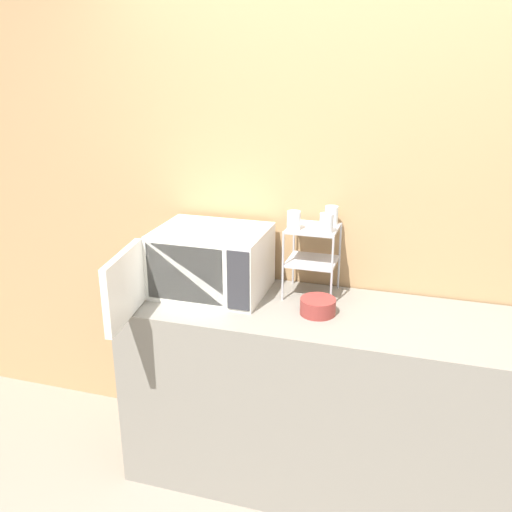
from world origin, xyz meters
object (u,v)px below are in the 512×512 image
at_px(glass_front_left, 294,221).
at_px(glass_back_right, 331,215).
at_px(microwave, 208,262).
at_px(dish_rack, 312,247).
at_px(glass_front_right, 326,223).
at_px(bowl, 318,307).

relative_size(glass_front_left, glass_back_right, 1.00).
relative_size(microwave, glass_back_right, 9.25).
distance_m(glass_front_left, glass_back_right, 0.20).
xyz_separation_m(microwave, dish_rack, (0.47, 0.12, 0.08)).
relative_size(dish_rack, glass_front_left, 3.85).
height_order(microwave, glass_back_right, glass_back_right).
height_order(glass_front_left, glass_back_right, same).
bearing_deg(microwave, glass_front_left, 7.58).
distance_m(glass_back_right, glass_front_right, 0.13).
distance_m(glass_back_right, bowl, 0.43).
distance_m(dish_rack, glass_back_right, 0.17).
height_order(microwave, glass_front_left, glass_front_left).
distance_m(glass_front_left, bowl, 0.39).
bearing_deg(bowl, microwave, 171.44).
relative_size(glass_front_right, bowl, 0.55).
bearing_deg(dish_rack, glass_front_left, -137.93).
relative_size(microwave, dish_rack, 2.40).
distance_m(dish_rack, glass_front_left, 0.17).
relative_size(microwave, glass_front_left, 9.25).
relative_size(glass_front_left, bowl, 0.55).
distance_m(microwave, glass_front_right, 0.59).
relative_size(glass_back_right, bowl, 0.55).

